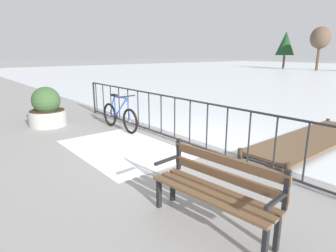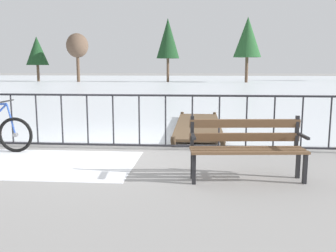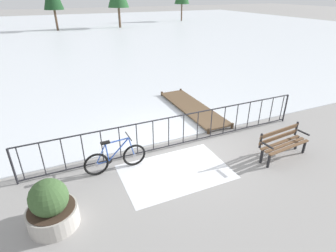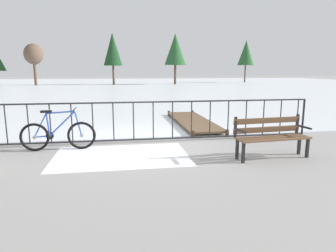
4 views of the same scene
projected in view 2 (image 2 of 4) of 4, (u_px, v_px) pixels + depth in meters
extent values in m
plane|color=gray|center=(101.00, 149.00, 7.31)|extent=(160.00, 160.00, 0.00)
cube|color=silver|center=(179.00, 83.00, 35.25)|extent=(80.00, 56.00, 0.03)
cube|color=white|center=(47.00, 163.00, 6.17)|extent=(2.91, 1.92, 0.01)
cylinder|color=#232328|center=(100.00, 95.00, 7.14)|extent=(9.00, 0.04, 0.04)
cylinder|color=#232328|center=(101.00, 145.00, 7.29)|extent=(9.00, 0.04, 0.04)
cylinder|color=#232328|center=(12.00, 119.00, 7.36)|extent=(0.03, 0.03, 0.97)
cylinder|color=#232328|center=(37.00, 119.00, 7.32)|extent=(0.03, 0.03, 0.97)
cylinder|color=#232328|center=(62.00, 120.00, 7.28)|extent=(0.03, 0.03, 0.97)
cylinder|color=#232328|center=(87.00, 120.00, 7.24)|extent=(0.03, 0.03, 0.97)
cylinder|color=#232328|center=(113.00, 120.00, 7.19)|extent=(0.03, 0.03, 0.97)
cylinder|color=#232328|center=(139.00, 120.00, 7.15)|extent=(0.03, 0.03, 0.97)
cylinder|color=#232328|center=(166.00, 121.00, 7.11)|extent=(0.03, 0.03, 0.97)
cylinder|color=#232328|center=(192.00, 121.00, 7.07)|extent=(0.03, 0.03, 0.97)
cylinder|color=#232328|center=(219.00, 121.00, 7.03)|extent=(0.03, 0.03, 0.97)
cylinder|color=#232328|center=(246.00, 122.00, 6.99)|extent=(0.03, 0.03, 0.97)
cylinder|color=#232328|center=(274.00, 122.00, 6.95)|extent=(0.03, 0.03, 0.97)
cylinder|color=#232328|center=(302.00, 122.00, 6.91)|extent=(0.03, 0.03, 0.97)
cylinder|color=#232328|center=(330.00, 123.00, 6.87)|extent=(0.03, 0.03, 0.97)
torus|color=black|center=(15.00, 135.00, 6.95)|extent=(0.66, 0.07, 0.66)
cylinder|color=gray|center=(15.00, 135.00, 6.95)|extent=(0.08, 0.06, 0.08)
cylinder|color=#2D51B2|center=(11.00, 119.00, 6.91)|extent=(0.16, 0.04, 0.59)
cylinder|color=black|center=(7.00, 101.00, 6.86)|extent=(0.04, 0.52, 0.03)
cube|color=brown|center=(246.00, 148.00, 5.33)|extent=(1.60, 0.25, 0.04)
cube|color=brown|center=(248.00, 150.00, 5.18)|extent=(1.60, 0.25, 0.04)
cube|color=brown|center=(250.00, 153.00, 5.03)|extent=(1.60, 0.25, 0.04)
cube|color=brown|center=(244.00, 137.00, 5.40)|extent=(1.60, 0.20, 0.12)
cube|color=brown|center=(245.00, 123.00, 5.37)|extent=(1.60, 0.20, 0.12)
cube|color=black|center=(305.00, 168.00, 5.09)|extent=(0.06, 0.06, 0.44)
cube|color=black|center=(298.00, 163.00, 5.35)|extent=(0.06, 0.06, 0.44)
cube|color=black|center=(297.00, 131.00, 5.40)|extent=(0.05, 0.05, 0.45)
cube|color=black|center=(303.00, 136.00, 5.15)|extent=(0.08, 0.40, 0.04)
cube|color=black|center=(194.00, 168.00, 5.07)|extent=(0.06, 0.06, 0.44)
cube|color=black|center=(192.00, 163.00, 5.33)|extent=(0.06, 0.06, 0.44)
cube|color=black|center=(192.00, 131.00, 5.38)|extent=(0.05, 0.05, 0.45)
cube|color=black|center=(193.00, 136.00, 5.14)|extent=(0.08, 0.40, 0.04)
cube|color=brown|center=(198.00, 125.00, 9.44)|extent=(1.10, 4.09, 0.06)
cylinder|color=#433323|center=(173.00, 142.00, 7.47)|extent=(0.10, 0.10, 0.20)
cylinder|color=#433323|center=(223.00, 142.00, 7.39)|extent=(0.10, 0.10, 0.20)
cylinder|color=#433323|center=(182.00, 115.00, 11.50)|extent=(0.10, 0.10, 0.20)
cylinder|color=#433323|center=(215.00, 116.00, 11.42)|extent=(0.10, 0.10, 0.20)
cylinder|color=brown|center=(168.00, 62.00, 37.35)|extent=(0.26, 0.26, 3.97)
cone|color=#193D1E|center=(168.00, 38.00, 36.98)|extent=(2.28, 2.28, 3.91)
cylinder|color=brown|center=(38.00, 68.00, 39.08)|extent=(0.27, 0.27, 2.89)
cone|color=#193D1E|center=(37.00, 51.00, 38.80)|extent=(2.29, 2.29, 2.93)
cylinder|color=brown|center=(247.00, 61.00, 36.44)|extent=(0.30, 0.30, 4.12)
cone|color=#235128|center=(248.00, 37.00, 36.07)|extent=(2.70, 2.70, 3.85)
cylinder|color=brown|center=(78.00, 67.00, 37.81)|extent=(0.31, 0.31, 3.01)
ellipsoid|color=brown|center=(77.00, 45.00, 37.47)|extent=(2.19, 2.19, 2.41)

